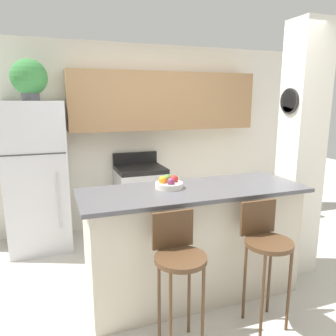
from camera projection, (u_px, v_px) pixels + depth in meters
The scene contains 10 objects.
ground_plane at pixel (192, 292), 3.12m from camera, with size 14.00×14.00×0.00m, color beige.
wall_back at pixel (149, 122), 4.60m from camera, with size 5.60×0.38×2.55m.
pillar_right at pixel (301, 152), 3.34m from camera, with size 0.38×0.32×2.55m.
counter_bar at pixel (193, 242), 3.01m from camera, with size 2.02×0.73×1.03m.
refrigerator at pixel (37, 177), 3.94m from camera, with size 0.70×0.70×1.79m.
stove_range at pixel (141, 199), 4.51m from camera, with size 0.63×0.60×1.07m.
bar_stool_left at pixel (179, 260), 2.33m from camera, with size 0.37×0.37×1.01m.
bar_stool_right at pixel (266, 245), 2.58m from camera, with size 0.37×0.37×1.01m.
potted_plant_on_fridge at pixel (29, 78), 3.70m from camera, with size 0.41×0.41×0.47m.
fruit_bowl at pixel (169, 183), 2.91m from camera, with size 0.25×0.25×0.11m.
Camera 1 is at (-1.17, -2.56, 1.80)m, focal length 35.00 mm.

